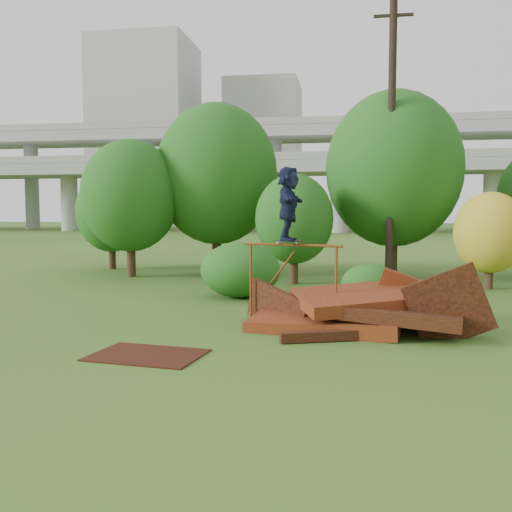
% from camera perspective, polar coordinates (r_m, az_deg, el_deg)
% --- Properties ---
extents(ground, '(240.00, 240.00, 0.00)m').
position_cam_1_polar(ground, '(12.10, 2.19, -8.37)').
color(ground, '#2D5116').
rests_on(ground, ground).
extents(scrap_pile, '(5.66, 3.35, 1.97)m').
position_cam_1_polar(scrap_pile, '(13.18, 10.07, -5.54)').
color(scrap_pile, '#44150C').
rests_on(scrap_pile, ground).
extents(grind_rail, '(2.41, 0.77, 1.93)m').
position_cam_1_polar(grind_rail, '(13.57, 3.63, -1.18)').
color(grind_rail, brown).
rests_on(grind_rail, ground).
extents(skateboard, '(0.71, 0.37, 0.07)m').
position_cam_1_polar(skateboard, '(13.56, 3.24, 1.49)').
color(skateboard, black).
rests_on(skateboard, grind_rail).
extents(skater, '(0.55, 1.63, 1.75)m').
position_cam_1_polar(skater, '(13.55, 3.26, 5.25)').
color(skater, '#151B38').
rests_on(skater, skateboard).
extents(flat_plate, '(2.19, 1.69, 0.03)m').
position_cam_1_polar(flat_plate, '(10.99, -10.83, -9.70)').
color(flat_plate, '#33150B').
rests_on(flat_plate, ground).
extents(tree_0, '(3.98, 3.98, 5.62)m').
position_cam_1_polar(tree_0, '(23.90, -12.47, 5.91)').
color(tree_0, black).
rests_on(tree_0, ground).
extents(tree_1, '(5.23, 5.23, 7.28)m').
position_cam_1_polar(tree_1, '(24.66, -3.98, 8.16)').
color(tree_1, black).
rests_on(tree_1, ground).
extents(tree_2, '(2.89, 2.89, 4.07)m').
position_cam_1_polar(tree_2, '(21.07, 3.83, 3.70)').
color(tree_2, black).
rests_on(tree_2, ground).
extents(tree_3, '(5.38, 5.38, 7.46)m').
position_cam_1_polar(tree_3, '(23.51, 13.63, 8.46)').
color(tree_3, black).
rests_on(tree_3, ground).
extents(tree_4, '(2.43, 2.43, 3.36)m').
position_cam_1_polar(tree_4, '(21.15, 22.37, 2.16)').
color(tree_4, black).
rests_on(tree_4, ground).
extents(tree_6, '(3.24, 3.24, 4.53)m').
position_cam_1_polar(tree_6, '(27.29, -14.26, 4.31)').
color(tree_6, black).
rests_on(tree_6, ground).
extents(shrub_left, '(2.51, 2.31, 1.74)m').
position_cam_1_polar(shrub_left, '(17.77, -1.57, -1.39)').
color(shrub_left, '#1D5115').
rests_on(shrub_left, ground).
extents(shrub_right, '(1.66, 1.52, 1.17)m').
position_cam_1_polar(shrub_right, '(16.90, 11.31, -2.74)').
color(shrub_right, '#1D5115').
rests_on(shrub_right, ground).
extents(utility_pole, '(1.40, 0.28, 10.50)m').
position_cam_1_polar(utility_pole, '(21.65, 13.37, 11.37)').
color(utility_pole, black).
rests_on(utility_pole, ground).
extents(freeway_overpass, '(160.00, 15.00, 13.70)m').
position_cam_1_polar(freeway_overpass, '(75.02, 8.47, 10.31)').
color(freeway_overpass, gray).
rests_on(freeway_overpass, ground).
extents(building_left, '(18.00, 16.00, 35.00)m').
position_cam_1_polar(building_left, '(114.74, -10.93, 11.86)').
color(building_left, '#9E9E99').
rests_on(building_left, ground).
extents(building_right, '(14.00, 14.00, 28.00)m').
position_cam_1_polar(building_right, '(115.59, 0.78, 10.14)').
color(building_right, '#9E9E99').
rests_on(building_right, ground).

